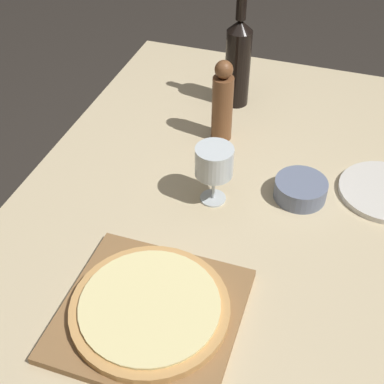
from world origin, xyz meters
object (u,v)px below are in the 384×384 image
(pizza, at_px, (150,308))
(pepper_mill, at_px, (222,103))
(wine_glass, at_px, (214,163))
(wine_bottle, at_px, (238,61))
(small_bowl, at_px, (300,189))

(pizza, xyz_separation_m, pepper_mill, (-0.04, 0.61, 0.08))
(pepper_mill, relative_size, wine_glass, 1.54)
(pizza, bearing_deg, wine_glass, 87.45)
(pepper_mill, distance_m, wine_glass, 0.25)
(wine_bottle, relative_size, wine_glass, 2.16)
(pepper_mill, xyz_separation_m, wine_glass, (0.05, -0.25, 0.00))
(pepper_mill, bearing_deg, wine_glass, -78.16)
(pepper_mill, xyz_separation_m, small_bowl, (0.25, -0.17, -0.09))
(pizza, height_order, wine_bottle, wine_bottle)
(wine_glass, bearing_deg, pizza, -92.55)
(pizza, height_order, wine_glass, wine_glass)
(small_bowl, bearing_deg, pizza, -115.92)
(wine_bottle, distance_m, small_bowl, 0.46)
(wine_glass, xyz_separation_m, small_bowl, (0.19, 0.07, -0.09))
(wine_bottle, xyz_separation_m, small_bowl, (0.26, -0.36, -0.11))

